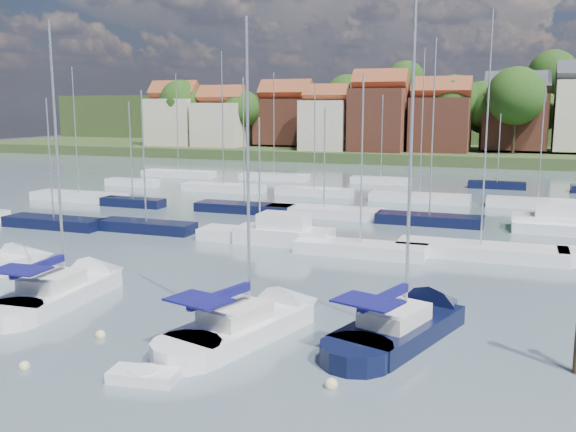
% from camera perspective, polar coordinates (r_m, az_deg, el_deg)
% --- Properties ---
extents(ground, '(260.00, 260.00, 0.00)m').
position_cam_1_polar(ground, '(63.96, 10.39, 0.81)').
color(ground, '#44555C').
rests_on(ground, ground).
extents(sailboat_left, '(3.54, 11.31, 15.20)m').
position_cam_1_polar(sailboat_left, '(36.01, -18.41, -6.06)').
color(sailboat_left, white).
rests_on(sailboat_left, ground).
extents(sailboat_centre, '(5.70, 11.10, 14.63)m').
position_cam_1_polar(sailboat_centre, '(29.08, -2.51, -9.36)').
color(sailboat_centre, white).
rests_on(sailboat_centre, ground).
extents(sailboat_navy, '(6.19, 11.44, 15.37)m').
position_cam_1_polar(sailboat_navy, '(29.44, 11.09, -9.30)').
color(sailboat_navy, black).
rests_on(sailboat_navy, ground).
extents(tender, '(2.64, 1.50, 0.54)m').
position_cam_1_polar(tender, '(24.59, -12.70, -13.69)').
color(tender, white).
rests_on(tender, ground).
extents(buoy_b, '(0.44, 0.44, 0.44)m').
position_cam_1_polar(buoy_b, '(27.03, -22.36, -12.47)').
color(buoy_b, beige).
rests_on(buoy_b, ground).
extents(buoy_c, '(0.46, 0.46, 0.46)m').
position_cam_1_polar(buoy_c, '(29.35, -16.33, -10.32)').
color(buoy_c, beige).
rests_on(buoy_c, ground).
extents(buoy_d, '(0.50, 0.50, 0.50)m').
position_cam_1_polar(buoy_d, '(23.68, 3.85, -14.97)').
color(buoy_d, beige).
rests_on(buoy_d, ground).
extents(buoy_e, '(0.48, 0.48, 0.48)m').
position_cam_1_polar(buoy_e, '(30.46, 6.66, -9.23)').
color(buoy_e, beige).
rests_on(buoy_e, ground).
extents(marina_field, '(79.62, 41.41, 15.93)m').
position_cam_1_polar(marina_field, '(58.87, 11.44, 0.42)').
color(marina_field, white).
rests_on(marina_field, ground).
extents(far_shore_town, '(212.46, 90.00, 22.27)m').
position_cam_1_polar(far_shore_town, '(155.29, 17.11, 7.52)').
color(far_shore_town, '#344924').
rests_on(far_shore_town, ground).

